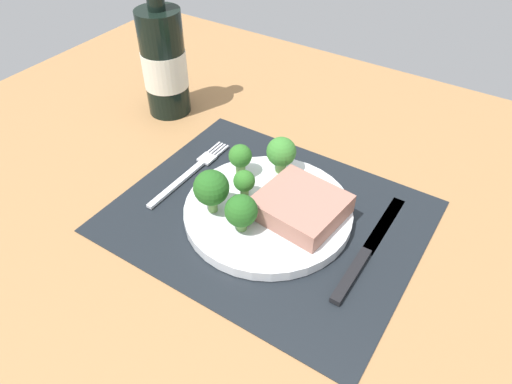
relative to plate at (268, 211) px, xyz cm
name	(u,v)px	position (x,y,z in cm)	size (l,w,h in cm)	color
ground_plane	(268,224)	(0.00, 0.00, -2.60)	(140.00, 110.00, 3.00)	#996D42
placemat	(268,216)	(0.00, 0.00, -0.95)	(43.33, 35.33, 0.30)	black
plate	(268,211)	(0.00, 0.00, 0.00)	(24.57, 24.57, 1.60)	silver
steak	(301,206)	(4.53, 1.36, 2.29)	(11.42, 10.66, 2.99)	#9E6B5B
broccoli_center	(241,211)	(-0.79, -5.67, 4.14)	(4.53, 4.53, 5.69)	#5B8942
broccoli_front_edge	(243,183)	(-4.13, -0.36, 3.75)	(3.20, 3.20, 4.73)	#5B8942
broccoli_near_fork	(240,157)	(-7.62, 4.10, 4.17)	(3.60, 3.60, 5.42)	#5B8942
broccoli_near_steak	(211,188)	(-6.35, -4.84, 4.99)	(5.08, 5.08, 6.83)	#6B994C
broccoli_back_left	(281,152)	(-2.82, 8.26, 4.41)	(4.63, 4.63, 6.06)	#6B994C
fork	(191,172)	(-15.73, 1.42, -0.55)	(2.40, 19.20, 0.50)	silver
knife	(365,254)	(15.08, 0.53, -0.50)	(1.80, 23.00, 0.80)	black
wine_bottle	(164,61)	(-31.67, 14.93, 9.20)	(8.13, 8.13, 29.67)	black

